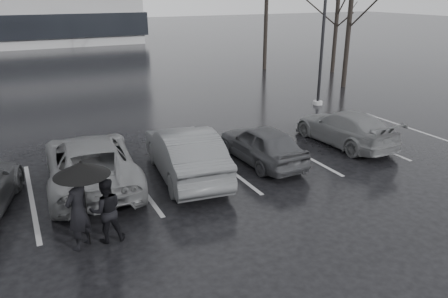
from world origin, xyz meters
name	(u,v)px	position (x,y,z in m)	size (l,w,h in m)	color
ground	(243,199)	(0.00, 0.00, 0.00)	(160.00, 160.00, 0.00)	black
car_main	(262,144)	(1.81, 2.08, 0.61)	(1.44, 3.58, 1.22)	black
car_west_a	(185,153)	(-0.78, 2.12, 0.74)	(1.56, 4.47, 1.47)	#313134
car_west_b	(91,161)	(-3.36, 2.74, 0.70)	(2.31, 5.02, 1.39)	#4B4B4D
car_east	(345,128)	(5.37, 2.30, 0.60)	(1.68, 4.13, 1.20)	#4B4B4D
pedestrian_left	(78,211)	(-4.18, -0.45, 0.87)	(0.63, 0.41, 1.73)	black
pedestrian_right	(106,210)	(-3.60, -0.42, 0.73)	(0.71, 0.56, 1.47)	black
umbrella	(81,169)	(-4.01, -0.42, 1.78)	(1.15, 1.15, 1.96)	black
lamp_post	(324,25)	(8.09, 7.29, 3.71)	(0.44, 0.44, 8.11)	#9A9B9D
stall_stripes	(180,171)	(-0.80, 2.50, 0.00)	(19.72, 5.00, 0.00)	#98989A
tree_east	(350,13)	(12.00, 10.00, 4.00)	(0.26, 0.26, 8.00)	black
tree_ne	(337,18)	(14.50, 14.00, 3.50)	(0.26, 0.26, 7.00)	black
tree_north	(266,5)	(11.00, 17.00, 4.25)	(0.26, 0.26, 8.50)	black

